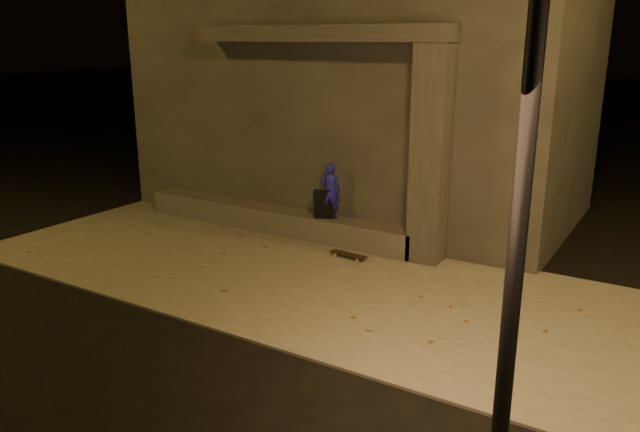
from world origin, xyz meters
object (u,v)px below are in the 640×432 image
Objects in this scene: backpack at (325,207)px; skateboard at (349,255)px; skateboarder at (330,191)px.

skateboard is (0.86, -0.65, -0.57)m from backpack.
skateboarder is 0.35m from backpack.
skateboard is at bearing 120.38° from skateboarder.
backpack reaches higher than skateboard.
skateboarder is 1.92× the size of backpack.
backpack is at bearing -19.05° from skateboarder.
skateboarder is at bearing -24.09° from backpack.
skateboard is (0.76, -0.65, -0.91)m from skateboarder.
backpack is (-0.10, 0.00, -0.33)m from skateboarder.
backpack is 0.77× the size of skateboard.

